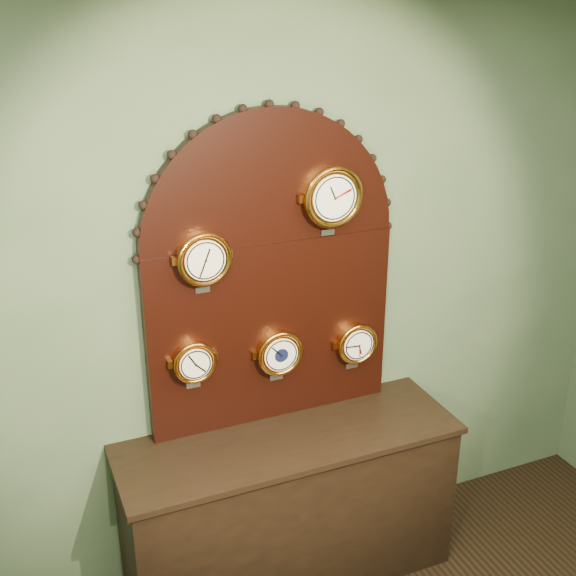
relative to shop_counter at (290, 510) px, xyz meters
name	(u,v)px	position (x,y,z in m)	size (l,w,h in m)	color
wall_back	(267,305)	(0.00, 0.27, 1.00)	(4.00, 4.00, 0.00)	#4F6746
shop_counter	(290,510)	(0.00, 0.00, 0.00)	(1.60, 0.50, 0.80)	black
display_board	(271,263)	(0.00, 0.22, 1.23)	(1.26, 0.06, 1.53)	black
roman_clock	(203,258)	(-0.34, 0.15, 1.32)	(0.24, 0.08, 0.29)	orange
arabic_clock	(332,197)	(0.27, 0.15, 1.53)	(0.28, 0.08, 0.33)	orange
hygrometer	(194,362)	(-0.40, 0.15, 0.84)	(0.20, 0.08, 0.25)	orange
barometer	(279,352)	(0.01, 0.15, 0.80)	(0.23, 0.08, 0.28)	orange
tide_clock	(356,343)	(0.42, 0.15, 0.77)	(0.21, 0.08, 0.26)	orange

